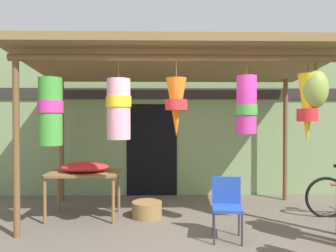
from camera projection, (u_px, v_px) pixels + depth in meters
ground_plane at (195, 233)px, 4.46m from camera, size 30.00×30.00×0.00m
shop_facade at (183, 114)px, 6.86m from camera, size 12.17×0.29×3.59m
market_stall_canopy at (178, 75)px, 5.06m from camera, size 5.08×2.45×2.82m
display_table at (84, 177)px, 5.17m from camera, size 1.18×0.73×0.77m
flower_heap_on_table at (86, 167)px, 5.17m from camera, size 0.80×0.56×0.16m
folding_chair at (227, 202)px, 4.28m from camera, size 0.45×0.45×0.84m
wicker_basket_by_table at (147, 209)px, 5.21m from camera, size 0.51×0.51×0.26m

